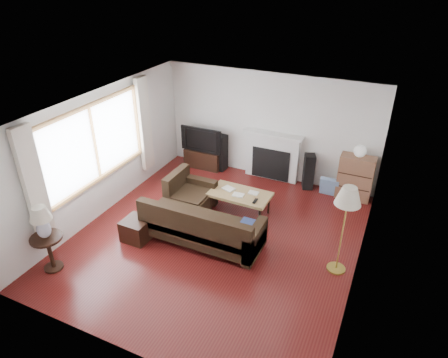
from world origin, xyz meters
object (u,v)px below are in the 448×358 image
at_px(tv_stand, 204,158).
at_px(coffee_table, 240,203).
at_px(sectional_sofa, 202,224).
at_px(floor_lamp, 343,231).
at_px(bookshelf, 355,178).
at_px(side_table, 50,253).

bearing_deg(tv_stand, coffee_table, -43.88).
height_order(sectional_sofa, floor_lamp, floor_lamp).
relative_size(sectional_sofa, floor_lamp, 1.50).
relative_size(bookshelf, sectional_sofa, 0.41).
xyz_separation_m(bookshelf, sectional_sofa, (-2.26, -2.75, -0.11)).
distance_m(tv_stand, side_table, 4.47).
bearing_deg(tv_stand, side_table, -97.44).
xyz_separation_m(coffee_table, floor_lamp, (2.14, -0.88, 0.56)).
distance_m(sectional_sofa, coffee_table, 1.19).
distance_m(bookshelf, floor_lamp, 2.51).
bearing_deg(coffee_table, floor_lamp, -21.15).
bearing_deg(side_table, floor_lamp, 24.42).
bearing_deg(sectional_sofa, tv_stand, 116.83).
xyz_separation_m(tv_stand, sectional_sofa, (1.38, -2.72, 0.15)).
distance_m(tv_stand, floor_lamp, 4.54).
height_order(sectional_sofa, side_table, sectional_sofa).
height_order(tv_stand, side_table, side_table).
distance_m(tv_stand, bookshelf, 3.64).
bearing_deg(sectional_sofa, coffee_table, 77.47).
bearing_deg(sectional_sofa, floor_lamp, 6.38).
relative_size(bookshelf, coffee_table, 0.81).
xyz_separation_m(bookshelf, coffee_table, (-2.00, -1.60, -0.26)).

